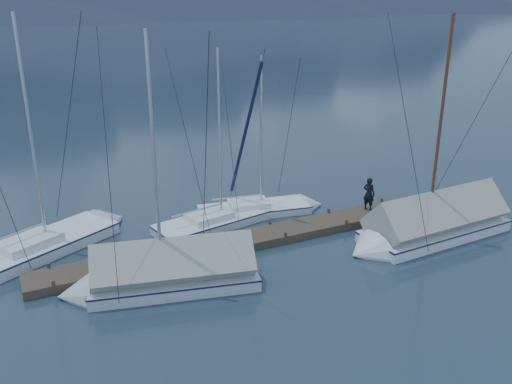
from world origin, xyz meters
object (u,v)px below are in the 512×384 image
sailboat_open_right (269,209)px  person (369,194)px  sailboat_open_mid (230,218)px  sailboat_covered_near (425,228)px  sailboat_covered_far (158,277)px  sailboat_open_left (59,241)px

sailboat_open_right → person: bearing=-33.2°
sailboat_open_mid → sailboat_covered_near: 8.44m
sailboat_covered_near → sailboat_open_right: bearing=128.9°
sailboat_covered_far → person: sailboat_covered_far is taller
sailboat_open_mid → sailboat_covered_near: sailboat_covered_near is taller
sailboat_open_right → sailboat_covered_far: sailboat_covered_far is taller
sailboat_covered_near → sailboat_open_mid: bearing=141.2°
person → sailboat_covered_far: bearing=76.6°
sailboat_open_left → sailboat_covered_far: 5.86m
sailboat_open_right → sailboat_covered_far: size_ratio=0.83×
sailboat_open_right → person: (3.80, -2.48, 0.97)m
sailboat_open_mid → sailboat_covered_far: bearing=-136.5°
sailboat_open_left → sailboat_open_right: size_ratio=1.26×
sailboat_open_left → person: (13.17, -3.11, 0.93)m
sailboat_covered_near → sailboat_open_left: bearing=156.1°
sailboat_open_left → sailboat_covered_far: (2.66, -5.21, 0.29)m
sailboat_open_right → sailboat_open_mid: bearing=-174.0°
sailboat_open_mid → person: bearing=-20.9°
sailboat_covered_near → person: bearing=102.1°
sailboat_open_left → person: 13.56m
sailboat_open_left → sailboat_covered_near: bearing=-23.9°
sailboat_covered_near → sailboat_covered_far: bearing=175.3°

